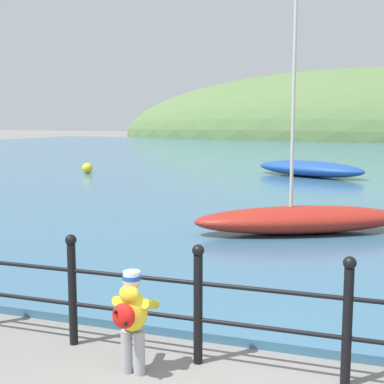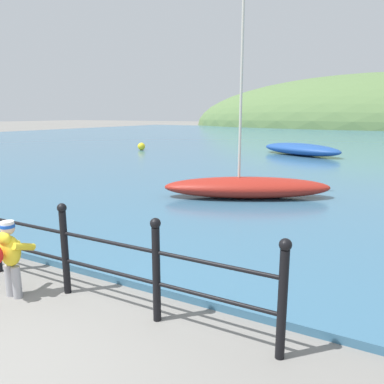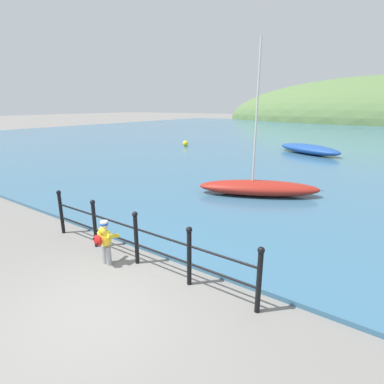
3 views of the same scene
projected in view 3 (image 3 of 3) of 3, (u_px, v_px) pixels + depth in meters
ground_plane at (99, 309)px, 5.13m from camera, size 200.00×200.00×0.00m
water at (358, 139)px, 30.23m from camera, size 80.00×60.00×0.10m
iron_railing at (136, 236)px, 6.45m from camera, size 5.76×0.12×1.21m
child_in_coat at (105, 239)px, 6.41m from camera, size 0.38×0.53×1.00m
boat_white_sailboat at (309, 149)px, 20.63m from camera, size 5.08×3.62×0.64m
boat_nearest_quay at (258, 187)px, 11.18m from camera, size 4.47×3.05×5.42m
mooring_buoy at (185, 143)px, 24.35m from camera, size 0.46×0.46×0.46m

